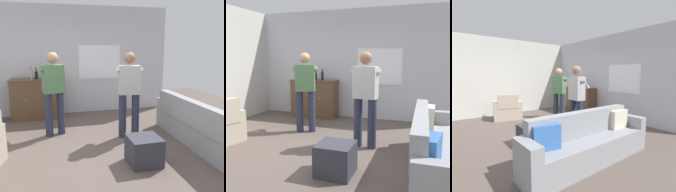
# 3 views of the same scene
# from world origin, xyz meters

# --- Properties ---
(ground) EXTENTS (10.40, 10.40, 0.00)m
(ground) POSITION_xyz_m (0.00, 0.00, 0.00)
(ground) COLOR brown
(wall_back_with_window) EXTENTS (5.20, 0.15, 2.80)m
(wall_back_with_window) POSITION_xyz_m (0.02, 2.66, 1.40)
(wall_back_with_window) COLOR silver
(wall_back_with_window) RESTS_ON ground
(couch) EXTENTS (0.57, 2.51, 0.85)m
(couch) POSITION_xyz_m (1.95, -0.18, 0.33)
(couch) COLOR gray
(couch) RESTS_ON ground
(sideboard_cabinet) EXTENTS (1.24, 0.49, 0.99)m
(sideboard_cabinet) POSITION_xyz_m (-0.95, 2.30, 0.50)
(sideboard_cabinet) COLOR brown
(sideboard_cabinet) RESTS_ON ground
(bottle_wine_green) EXTENTS (0.08, 0.08, 0.28)m
(bottle_wine_green) POSITION_xyz_m (-0.92, 2.32, 1.09)
(bottle_wine_green) COLOR black
(bottle_wine_green) RESTS_ON sideboard_cabinet
(bottle_liquor_amber) EXTENTS (0.06, 0.06, 0.30)m
(bottle_liquor_amber) POSITION_xyz_m (-0.71, 2.29, 1.11)
(bottle_liquor_amber) COLOR black
(bottle_liquor_amber) RESTS_ON sideboard_cabinet
(bottle_spirits_clear) EXTENTS (0.07, 0.07, 0.29)m
(bottle_spirits_clear) POSITION_xyz_m (-1.03, 2.25, 1.11)
(bottle_spirits_clear) COLOR gray
(bottle_spirits_clear) RESTS_ON sideboard_cabinet
(ottoman) EXTENTS (0.49, 0.49, 0.43)m
(ottoman) POSITION_xyz_m (0.72, -0.64, 0.22)
(ottoman) COLOR #33333D
(ottoman) RESTS_ON ground
(person_standing_left) EXTENTS (0.53, 0.52, 1.68)m
(person_standing_left) POSITION_xyz_m (-0.56, 1.01, 0.94)
(person_standing_left) COLOR #282D42
(person_standing_left) RESTS_ON ground
(person_standing_right) EXTENTS (0.55, 0.50, 1.68)m
(person_standing_right) POSITION_xyz_m (0.85, 0.51, 0.94)
(person_standing_right) COLOR #282D42
(person_standing_right) RESTS_ON ground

